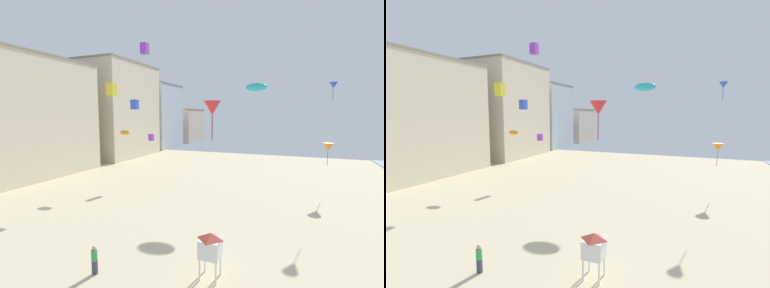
% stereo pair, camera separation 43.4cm
% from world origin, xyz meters
% --- Properties ---
extents(boardwalk_hotel_near, '(12.25, 18.95, 16.86)m').
position_xyz_m(boardwalk_hotel_near, '(-26.84, 26.27, 8.44)').
color(boardwalk_hotel_near, beige).
rests_on(boardwalk_hotel_near, ground).
extents(boardwalk_hotel_mid, '(13.28, 17.20, 19.38)m').
position_xyz_m(boardwalk_hotel_mid, '(-26.84, 47.22, 9.70)').
color(boardwalk_hotel_mid, beige).
rests_on(boardwalk_hotel_mid, ground).
extents(boardwalk_hotel_far, '(12.39, 13.08, 16.79)m').
position_xyz_m(boardwalk_hotel_far, '(-26.84, 64.01, 8.40)').
color(boardwalk_hotel_far, '#ADB7C1').
rests_on(boardwalk_hotel_far, ground).
extents(boardwalk_hotel_distant, '(13.07, 14.39, 10.60)m').
position_xyz_m(boardwalk_hotel_distant, '(-26.84, 80.96, 5.31)').
color(boardwalk_hotel_distant, '#C6B29E').
rests_on(boardwalk_hotel_distant, ground).
extents(kite_flyer, '(0.34, 0.34, 1.64)m').
position_xyz_m(kite_flyer, '(-0.05, 10.68, 0.92)').
color(kite_flyer, '#383D4C').
rests_on(kite_flyer, ground).
extents(lifeguard_stand, '(1.10, 1.10, 2.55)m').
position_xyz_m(lifeguard_stand, '(6.02, 12.73, 1.84)').
color(lifeguard_stand, white).
rests_on(lifeguard_stand, ground).
extents(kite_purple_box, '(0.57, 0.57, 0.89)m').
position_xyz_m(kite_purple_box, '(-7.91, 30.47, 5.86)').
color(kite_purple_box, purple).
extents(kite_yellow_box, '(0.82, 0.82, 1.29)m').
position_xyz_m(kite_yellow_box, '(-8.22, 23.04, 11.48)').
color(kite_yellow_box, yellow).
extents(kite_purple_box_2, '(1.06, 1.06, 1.66)m').
position_xyz_m(kite_purple_box_2, '(-12.64, 36.99, 19.09)').
color(kite_purple_box_2, purple).
extents(kite_cyan_parafoil, '(2.57, 0.71, 1.00)m').
position_xyz_m(kite_cyan_parafoil, '(5.17, 33.44, 12.18)').
color(kite_cyan_parafoil, '#2DB7CC').
extents(kite_blue_box, '(0.74, 0.74, 1.16)m').
position_xyz_m(kite_blue_box, '(-8.17, 27.18, 10.04)').
color(kite_blue_box, blue).
extents(kite_orange_parafoil, '(1.41, 0.39, 0.55)m').
position_xyz_m(kite_orange_parafoil, '(-9.97, 27.54, 6.61)').
color(kite_orange_parafoil, orange).
extents(kite_red_delta, '(1.24, 1.24, 2.82)m').
position_xyz_m(kite_red_delta, '(4.41, 18.05, 9.32)').
color(kite_red_delta, red).
extents(kite_orange_delta_2, '(1.14, 1.14, 2.59)m').
position_xyz_m(kite_orange_delta_2, '(13.38, 33.42, 5.17)').
color(kite_orange_delta_2, orange).
extents(kite_blue_delta, '(0.88, 0.88, 1.99)m').
position_xyz_m(kite_blue_delta, '(13.66, 34.35, 12.16)').
color(kite_blue_delta, blue).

